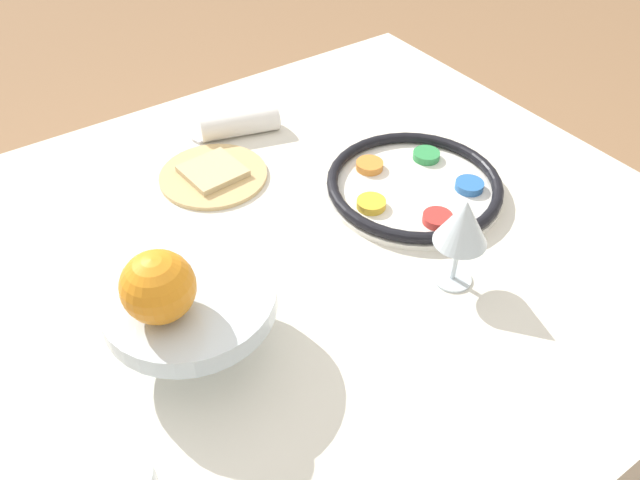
% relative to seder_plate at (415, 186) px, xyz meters
% --- Properties ---
extents(ground_plane, '(8.00, 8.00, 0.00)m').
position_rel_seder_plate_xyz_m(ground_plane, '(0.20, -0.00, -0.77)').
color(ground_plane, '#99704C').
extents(dining_table, '(1.18, 1.09, 0.76)m').
position_rel_seder_plate_xyz_m(dining_table, '(0.20, -0.00, -0.39)').
color(dining_table, silver).
rests_on(dining_table, ground_plane).
extents(seder_plate, '(0.31, 0.31, 0.03)m').
position_rel_seder_plate_xyz_m(seder_plate, '(0.00, 0.00, 0.00)').
color(seder_plate, white).
rests_on(seder_plate, dining_table).
extents(wine_glass, '(0.08, 0.08, 0.15)m').
position_rel_seder_plate_xyz_m(wine_glass, '(0.09, 0.20, 0.10)').
color(wine_glass, silver).
rests_on(wine_glass, dining_table).
extents(fruit_stand, '(0.23, 0.23, 0.11)m').
position_rel_seder_plate_xyz_m(fruit_stand, '(0.47, 0.09, 0.07)').
color(fruit_stand, silver).
rests_on(fruit_stand, dining_table).
extents(orange_fruit, '(0.09, 0.09, 0.09)m').
position_rel_seder_plate_xyz_m(orange_fruit, '(0.51, 0.11, 0.14)').
color(orange_fruit, orange).
rests_on(orange_fruit, fruit_stand).
extents(bread_plate, '(0.20, 0.20, 0.02)m').
position_rel_seder_plate_xyz_m(bread_plate, '(0.28, -0.25, -0.01)').
color(bread_plate, tan).
rests_on(bread_plate, dining_table).
extents(napkin_roll, '(0.17, 0.09, 0.05)m').
position_rel_seder_plate_xyz_m(napkin_roll, '(0.16, -0.35, 0.01)').
color(napkin_roll, white).
rests_on(napkin_roll, dining_table).
extents(spoon, '(0.17, 0.07, 0.01)m').
position_rel_seder_plate_xyz_m(spoon, '(0.17, -0.39, -0.01)').
color(spoon, silver).
rests_on(spoon, dining_table).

